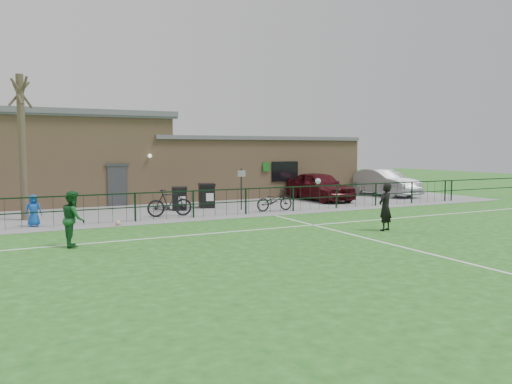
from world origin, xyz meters
name	(u,v)px	position (x,y,z in m)	size (l,w,h in m)	color
ground	(331,248)	(0.00, 0.00, 0.00)	(90.00, 90.00, 0.00)	#1E581A
paving_strip	(185,203)	(0.00, 13.50, 0.01)	(34.00, 13.00, 0.02)	gray
pitch_line_touch	(227,216)	(0.00, 7.80, 0.00)	(28.00, 0.10, 0.01)	white
pitch_line_mid	(268,229)	(0.00, 4.00, 0.00)	(28.00, 0.10, 0.01)	white
pitch_line_perp	(382,242)	(2.00, 0.00, 0.00)	(0.10, 16.00, 0.01)	white
perimeter_fence	(225,202)	(0.00, 8.00, 0.60)	(28.00, 0.10, 1.20)	black
bare_tree	(22,148)	(-8.00, 10.50, 3.00)	(0.30, 0.30, 6.00)	#483B2C
wheelie_bin_left	(179,199)	(-1.20, 10.84, 0.54)	(0.68, 0.77, 1.03)	black
wheelie_bin_right	(207,196)	(0.35, 11.19, 0.58)	(0.74, 0.84, 1.12)	black
sign_post	(241,189)	(1.51, 9.56, 1.02)	(0.06, 0.06, 2.00)	black
car_maroon	(319,186)	(7.38, 11.53, 0.84)	(1.94, 4.81, 1.64)	#450C13
car_silver	(384,182)	(12.65, 12.15, 0.85)	(1.75, 5.02, 1.65)	#A1A4A9
bicycle_d	(170,203)	(-2.30, 8.81, 0.61)	(0.56, 1.98, 1.19)	black
bicycle_e	(274,201)	(2.74, 8.47, 0.51)	(0.65, 1.87, 0.98)	black
spectator_child	(33,210)	(-7.76, 8.46, 0.63)	(0.60, 0.39, 1.22)	blue
goalkeeper_kick	(384,206)	(3.57, 1.77, 0.89)	(1.73, 2.91, 1.81)	black
outfield_player	(73,219)	(-6.88, 3.74, 0.85)	(0.83, 0.65, 1.71)	#175325
ball_ground	(118,223)	(-4.84, 7.29, 0.11)	(0.22, 0.22, 0.22)	white
clubhouse	(154,162)	(-0.88, 16.50, 2.22)	(24.25, 5.40, 4.96)	tan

